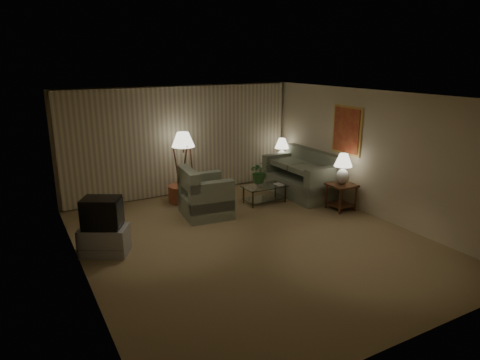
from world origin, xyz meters
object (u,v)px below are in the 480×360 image
object	(u,v)px
side_table_near	(341,192)
side_table_far	(281,169)
coffee_table	(265,191)
table_lamp_near	(343,166)
tv_cabinet	(104,241)
ottoman	(181,193)
table_lamp_far	(282,148)
crt_tv	(102,213)
sofa	(300,178)
floor_lamp	(184,165)
armchair	(206,197)
vase	(259,184)

from	to	relation	value
side_table_near	side_table_far	world-z (taller)	same
side_table_near	coffee_table	bearing A→B (deg)	135.17
table_lamp_near	tv_cabinet	world-z (taller)	table_lamp_near
table_lamp_near	ottoman	distance (m)	3.84
table_lamp_far	crt_tv	distance (m)	5.63
sofa	floor_lamp	xyz separation A→B (m)	(-2.70, 0.98, 0.43)
table_lamp_near	table_lamp_far	world-z (taller)	table_lamp_near
sofa	armchair	bearing A→B (deg)	-85.95
table_lamp_far	tv_cabinet	distance (m)	5.68
crt_tv	floor_lamp	distance (m)	3.14
side_table_near	coffee_table	distance (m)	1.78
armchair	floor_lamp	size ratio (longest dim) A/B	0.73
sofa	floor_lamp	distance (m)	2.91
table_lamp_far	ottoman	distance (m)	3.07
ottoman	tv_cabinet	bearing A→B (deg)	-137.50
side_table_near	crt_tv	world-z (taller)	crt_tv
side_table_near	side_table_far	size ratio (longest dim) A/B	1.00
coffee_table	crt_tv	size ratio (longest dim) A/B	1.36
table_lamp_far	floor_lamp	size ratio (longest dim) A/B	0.40
table_lamp_far	coffee_table	world-z (taller)	table_lamp_far
table_lamp_far	coffee_table	size ratio (longest dim) A/B	0.63
table_lamp_far	floor_lamp	distance (m)	2.85
armchair	tv_cabinet	bearing A→B (deg)	116.56
tv_cabinet	ottoman	size ratio (longest dim) A/B	1.58
table_lamp_near	floor_lamp	xyz separation A→B (m)	(-2.85, 2.33, -0.14)
tv_cabinet	ottoman	distance (m)	3.03
sofa	vase	bearing A→B (deg)	-86.01
side_table_far	table_lamp_far	distance (m)	0.59
coffee_table	crt_tv	distance (m)	4.10
table_lamp_near	coffee_table	size ratio (longest dim) A/B	0.67
table_lamp_near	coffee_table	distance (m)	1.92
side_table_near	tv_cabinet	distance (m)	5.21
tv_cabinet	floor_lamp	bearing A→B (deg)	71.13
crt_tv	floor_lamp	xyz separation A→B (m)	(2.35, 2.08, 0.10)
side_table_near	floor_lamp	xyz separation A→B (m)	(-2.85, 2.33, 0.46)
tv_cabinet	ottoman	world-z (taller)	tv_cabinet
side_table_far	floor_lamp	world-z (taller)	floor_lamp
side_table_near	coffee_table	xyz separation A→B (m)	(-1.26, 1.25, -0.14)
side_table_far	ottoman	bearing A→B (deg)	-177.94
side_table_far	ottoman	world-z (taller)	side_table_far
side_table_far	table_lamp_near	size ratio (longest dim) A/B	0.86
side_table_near	table_lamp_near	size ratio (longest dim) A/B	0.86
side_table_near	armchair	bearing A→B (deg)	158.27
armchair	table_lamp_near	distance (m)	3.12
tv_cabinet	ottoman	xyz separation A→B (m)	(2.23, 2.04, -0.05)
armchair	side_table_near	bearing A→B (deg)	-105.74
ottoman	table_lamp_near	bearing A→B (deg)	-37.67
side_table_far	tv_cabinet	xyz separation A→B (m)	(-5.20, -2.15, -0.15)
sofa	table_lamp_far	world-z (taller)	table_lamp_far
tv_cabinet	side_table_near	bearing A→B (deg)	26.81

